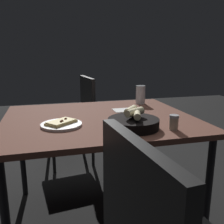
{
  "coord_description": "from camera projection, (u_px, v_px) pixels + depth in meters",
  "views": [
    {
      "loc": [
        -0.31,
        -1.49,
        1.11
      ],
      "look_at": [
        0.08,
        -0.01,
        0.74
      ],
      "focal_mm": 40.23,
      "sensor_mm": 36.0,
      "label": 1
    }
  ],
  "objects": [
    {
      "name": "pepper_shaker",
      "position": [
        174.0,
        123.0,
        1.31
      ],
      "size": [
        0.05,
        0.05,
        0.08
      ],
      "color": "#BFB299",
      "rests_on": "dining_table"
    },
    {
      "name": "pizza_plate",
      "position": [
        61.0,
        124.0,
        1.38
      ],
      "size": [
        0.23,
        0.23,
        0.04
      ],
      "color": "white",
      "rests_on": "dining_table"
    },
    {
      "name": "bread_basket",
      "position": [
        134.0,
        122.0,
        1.34
      ],
      "size": [
        0.27,
        0.27,
        0.11
      ],
      "color": "black",
      "rests_on": "dining_table"
    },
    {
      "name": "ground",
      "position": [
        100.0,
        216.0,
        1.73
      ],
      "size": [
        8.0,
        8.0,
        0.0
      ],
      "primitive_type": "plane",
      "color": "black"
    },
    {
      "name": "dining_table",
      "position": [
        99.0,
        126.0,
        1.58
      ],
      "size": [
        1.16,
        0.96,
        0.71
      ],
      "color": "brown",
      "rests_on": "ground"
    },
    {
      "name": "beer_glass",
      "position": [
        140.0,
        96.0,
        1.96
      ],
      "size": [
        0.07,
        0.07,
        0.14
      ],
      "color": "silver",
      "rests_on": "dining_table"
    },
    {
      "name": "napkin",
      "position": [
        125.0,
        110.0,
        1.75
      ],
      "size": [
        0.16,
        0.12,
        0.0
      ],
      "color": "white",
      "rests_on": "dining_table"
    },
    {
      "name": "chair_far",
      "position": [
        77.0,
        115.0,
        2.51
      ],
      "size": [
        0.49,
        0.49,
        0.86
      ],
      "color": "#262626",
      "rests_on": "ground"
    }
  ]
}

